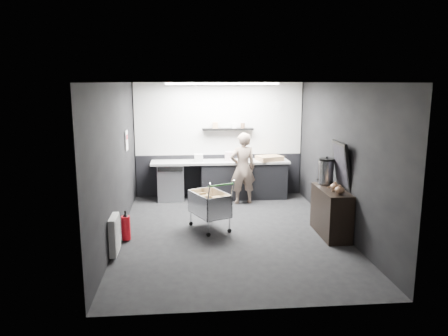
{
  "coord_description": "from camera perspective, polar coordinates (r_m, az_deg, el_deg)",
  "views": [
    {
      "loc": [
        -0.81,
        -7.54,
        2.71
      ],
      "look_at": [
        -0.09,
        0.4,
        1.13
      ],
      "focal_mm": 35.0,
      "sensor_mm": 36.0,
      "label": 1
    }
  ],
  "objects": [
    {
      "name": "poster_red_band",
      "position": [
        8.99,
        -12.6,
        3.97
      ],
      "size": [
        0.02,
        0.22,
        0.1
      ],
      "primitive_type": "cube",
      "color": "red",
      "rests_on": "poster"
    },
    {
      "name": "ceiling",
      "position": [
        7.59,
        0.98,
        11.12
      ],
      "size": [
        5.5,
        5.5,
        0.0
      ],
      "primitive_type": "plane",
      "rotation": [
        3.14,
        0.0,
        0.0
      ],
      "color": "silver",
      "rests_on": "wall_back"
    },
    {
      "name": "poster",
      "position": [
        9.0,
        -12.61,
        3.52
      ],
      "size": [
        0.02,
        0.3,
        0.4
      ],
      "primitive_type": "cube",
      "color": "white",
      "rests_on": "wall_left"
    },
    {
      "name": "wall_clock",
      "position": [
        10.51,
        7.06,
        8.06
      ],
      "size": [
        0.2,
        0.03,
        0.2
      ],
      "primitive_type": "cylinder",
      "rotation": [
        1.57,
        0.0,
        0.0
      ],
      "color": "white",
      "rests_on": "wall_back"
    },
    {
      "name": "fire_extinguisher",
      "position": [
        7.77,
        -12.69,
        -7.53
      ],
      "size": [
        0.16,
        0.16,
        0.52
      ],
      "color": "red",
      "rests_on": "floor"
    },
    {
      "name": "pink_tub",
      "position": [
        10.16,
        0.7,
        1.54
      ],
      "size": [
        0.21,
        0.21,
        0.21
      ],
      "primitive_type": "cylinder",
      "color": "beige",
      "rests_on": "prep_counter"
    },
    {
      "name": "wall_front",
      "position": [
        5.05,
        4.27,
        -4.46
      ],
      "size": [
        5.5,
        0.0,
        5.5
      ],
      "primitive_type": "plane",
      "rotation": [
        -1.57,
        0.0,
        0.0
      ],
      "color": "black",
      "rests_on": "floor"
    },
    {
      "name": "wall_back",
      "position": [
        10.42,
        -0.65,
        3.7
      ],
      "size": [
        5.5,
        0.0,
        5.5
      ],
      "primitive_type": "plane",
      "rotation": [
        1.57,
        0.0,
        0.0
      ],
      "color": "black",
      "rests_on": "floor"
    },
    {
      "name": "wall_left",
      "position": [
        7.76,
        -13.9,
        0.77
      ],
      "size": [
        0.0,
        5.5,
        5.5
      ],
      "primitive_type": "plane",
      "rotation": [
        1.57,
        0.0,
        1.57
      ],
      "color": "black",
      "rests_on": "floor"
    },
    {
      "name": "ceiling_strip",
      "position": [
        9.43,
        -0.23,
        10.96
      ],
      "size": [
        2.4,
        0.2,
        0.04
      ],
      "primitive_type": "cube",
      "color": "white",
      "rests_on": "ceiling"
    },
    {
      "name": "person",
      "position": [
        9.79,
        2.47,
        -0.04
      ],
      "size": [
        0.64,
        0.46,
        1.61
      ],
      "primitive_type": "imported",
      "rotation": [
        0.0,
        0.0,
        3.28
      ],
      "color": "#BAA894",
      "rests_on": "floor"
    },
    {
      "name": "prep_counter",
      "position": [
        10.26,
        0.26,
        -1.48
      ],
      "size": [
        3.2,
        0.61,
        0.9
      ],
      "color": "black",
      "rests_on": "floor"
    },
    {
      "name": "floating_shelf",
      "position": [
        10.27,
        0.52,
        5.11
      ],
      "size": [
        1.2,
        0.22,
        0.04
      ],
      "primitive_type": "cube",
      "color": "black",
      "rests_on": "wall_back"
    },
    {
      "name": "white_container",
      "position": [
        10.07,
        -3.32,
        1.33
      ],
      "size": [
        0.2,
        0.16,
        0.18
      ],
      "primitive_type": "cube",
      "rotation": [
        0.0,
        0.0,
        -0.03
      ],
      "color": "white",
      "rests_on": "prep_counter"
    },
    {
      "name": "floor",
      "position": [
        8.06,
        0.92,
        -8.46
      ],
      "size": [
        5.5,
        5.5,
        0.0
      ],
      "primitive_type": "plane",
      "color": "black",
      "rests_on": "ground"
    },
    {
      "name": "sideboard",
      "position": [
        8.06,
        13.85,
        -4.77
      ],
      "size": [
        0.48,
        1.13,
        1.69
      ],
      "color": "black",
      "rests_on": "floor"
    },
    {
      "name": "radiator",
      "position": [
        7.14,
        -14.12,
        -8.45
      ],
      "size": [
        0.1,
        0.5,
        0.6
      ],
      "primitive_type": "cube",
      "color": "white",
      "rests_on": "wall_left"
    },
    {
      "name": "wall_right",
      "position": [
        8.16,
        15.05,
        1.22
      ],
      "size": [
        0.0,
        5.5,
        5.5
      ],
      "primitive_type": "plane",
      "rotation": [
        1.57,
        0.0,
        -1.57
      ],
      "color": "black",
      "rests_on": "floor"
    },
    {
      "name": "kitchen_wall_panel",
      "position": [
        10.34,
        -0.65,
        6.43
      ],
      "size": [
        3.95,
        0.02,
        1.7
      ],
      "primitive_type": "cube",
      "color": "silver",
      "rests_on": "wall_back"
    },
    {
      "name": "cardboard_box",
      "position": [
        10.26,
        5.96,
        1.29
      ],
      "size": [
        0.65,
        0.56,
        0.11
      ],
      "primitive_type": "cube",
      "rotation": [
        0.0,
        0.0,
        0.31
      ],
      "color": "tan",
      "rests_on": "prep_counter"
    },
    {
      "name": "dado_panel",
      "position": [
        10.54,
        -0.63,
        -0.9
      ],
      "size": [
        3.95,
        0.02,
        1.0
      ],
      "primitive_type": "cube",
      "color": "black",
      "rests_on": "wall_back"
    },
    {
      "name": "shopping_cart",
      "position": [
        8.13,
        -1.92,
        -4.93
      ],
      "size": [
        0.85,
        1.08,
        0.95
      ],
      "color": "silver",
      "rests_on": "floor"
    }
  ]
}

